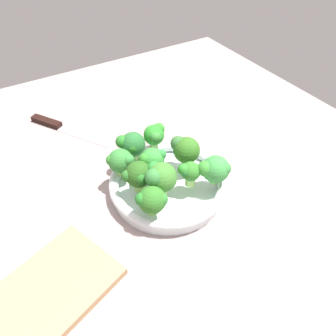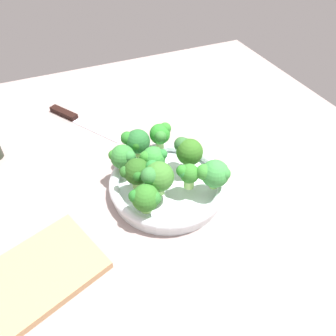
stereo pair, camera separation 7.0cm
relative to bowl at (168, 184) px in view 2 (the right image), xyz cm
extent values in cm
cube|color=gray|center=(3.99, -2.81, -3.27)|extent=(130.00, 130.00, 2.50)
cylinder|color=white|center=(0.00, 0.00, -1.13)|extent=(25.16, 25.16, 1.78)
torus|color=silver|center=(0.00, 0.00, 0.85)|extent=(26.20, 26.20, 2.17)
cylinder|color=#8FD263|center=(3.41, 3.21, 3.25)|extent=(2.25, 2.25, 2.62)
sphere|color=#3C7D2D|center=(3.41, 3.21, 6.59)|extent=(6.26, 6.26, 6.26)
sphere|color=#337A36|center=(5.53, 3.64, 8.05)|extent=(3.48, 3.48, 3.48)
sphere|color=#298331|center=(4.03, 1.21, 7.73)|extent=(2.91, 2.91, 2.91)
cylinder|color=#8FCB60|center=(7.51, 6.47, 2.76)|extent=(2.40, 2.40, 1.64)
sphere|color=#2F7224|center=(7.51, 6.47, 5.38)|extent=(5.53, 5.53, 5.53)
sphere|color=#257426|center=(9.39, 5.89, 6.11)|extent=(2.63, 2.63, 2.63)
sphere|color=#2D762B|center=(6.21, 7.45, 5.69)|extent=(2.93, 2.93, 2.93)
cylinder|color=#89CF5B|center=(-7.88, 6.22, 2.88)|extent=(1.86, 1.86, 1.88)
sphere|color=green|center=(-7.88, 6.22, 5.74)|extent=(5.91, 5.91, 5.91)
sphere|color=#378B30|center=(-5.66, 5.52, 6.40)|extent=(3.41, 3.41, 3.41)
sphere|color=#378C3C|center=(-9.12, 7.58, 6.49)|extent=(2.74, 2.74, 2.74)
cylinder|color=#A0D86D|center=(-3.07, 4.07, 3.16)|extent=(2.21, 2.21, 2.45)
sphere|color=#317B27|center=(-3.07, 4.07, 5.74)|extent=(4.17, 4.17, 4.17)
sphere|color=#2F852A|center=(-1.60, 3.55, 6.62)|extent=(2.45, 2.45, 2.45)
sphere|color=#2B7F35|center=(-1.65, 3.90, 6.35)|extent=(2.15, 2.15, 2.15)
sphere|color=#2E822E|center=(-1.67, 3.23, 6.28)|extent=(2.28, 2.28, 2.28)
cylinder|color=#98C767|center=(-6.06, -1.99, 2.91)|extent=(2.16, 2.16, 1.94)
sphere|color=#326A1F|center=(-6.06, -1.99, 5.83)|extent=(6.02, 6.02, 6.02)
sphere|color=#2E7131|center=(-5.69, -4.19, 6.19)|extent=(3.56, 3.56, 3.56)
sphere|color=#336832|center=(-4.96, -3.89, 6.90)|extent=(3.41, 3.41, 3.41)
cylinder|color=#80B358|center=(2.19, -2.67, 3.21)|extent=(1.88, 1.88, 2.55)
sphere|color=#358D36|center=(2.19, -2.67, 6.19)|extent=(5.22, 5.22, 5.22)
sphere|color=#308128|center=(3.74, -2.98, 7.16)|extent=(2.59, 2.59, 2.59)
sphere|color=#2B7E34|center=(0.32, -2.18, 7.24)|extent=(2.18, 2.18, 2.18)
sphere|color=#328434|center=(1.12, -3.95, 6.56)|extent=(2.23, 2.23, 2.23)
cylinder|color=#93CB63|center=(6.84, -0.23, 3.22)|extent=(2.44, 2.44, 2.57)
sphere|color=#285A1C|center=(6.84, -0.23, 6.33)|extent=(5.61, 5.61, 5.61)
sphere|color=#2C5923|center=(6.68, 1.36, 6.69)|extent=(2.58, 2.58, 2.58)
sphere|color=#296725|center=(9.13, -0.72, 6.65)|extent=(2.51, 2.51, 2.51)
sphere|color=#236720|center=(7.32, 1.75, 7.02)|extent=(2.27, 2.27, 2.27)
cylinder|color=#99CA63|center=(7.90, -6.82, 2.77)|extent=(2.45, 2.45, 1.67)
sphere|color=#337F34|center=(7.90, -6.82, 5.39)|extent=(5.48, 5.48, 5.48)
sphere|color=#2F7B28|center=(9.66, -7.55, 5.89)|extent=(2.41, 2.41, 2.41)
sphere|color=#348239|center=(6.70, -5.15, 6.40)|extent=(2.59, 2.59, 2.59)
cylinder|color=#A2D475|center=(-2.29, -10.10, 3.32)|extent=(1.88, 1.88, 2.77)
sphere|color=#2B8A29|center=(-2.29, -10.10, 6.29)|extent=(4.87, 4.87, 4.87)
sphere|color=#337C30|center=(-1.78, -8.45, 6.90)|extent=(2.71, 2.71, 2.71)
sphere|color=#308629|center=(-3.74, -10.31, 7.34)|extent=(2.83, 2.83, 2.83)
cylinder|color=#94BC5A|center=(3.24, -9.90, 3.04)|extent=(2.01, 2.01, 2.20)
sphere|color=#26682E|center=(3.24, -9.90, 5.98)|extent=(5.66, 5.66, 5.66)
sphere|color=#27712C|center=(2.50, -11.30, 6.33)|extent=(2.55, 2.55, 2.55)
sphere|color=#2B7221|center=(4.02, -8.45, 6.33)|extent=(2.55, 2.55, 2.55)
sphere|color=#287626|center=(5.35, -11.04, 6.79)|extent=(3.06, 3.06, 3.06)
cube|color=silver|center=(8.98, -28.88, -1.82)|extent=(11.28, 15.76, 0.40)
cube|color=black|center=(16.08, -40.12, -1.27)|extent=(6.99, 9.29, 1.50)
cube|color=tan|center=(29.38, 10.09, -1.22)|extent=(24.76, 21.53, 1.60)
camera|label=1|loc=(26.52, 43.66, 52.78)|focal=35.05mm
camera|label=2|loc=(20.31, 46.87, 52.78)|focal=35.05mm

